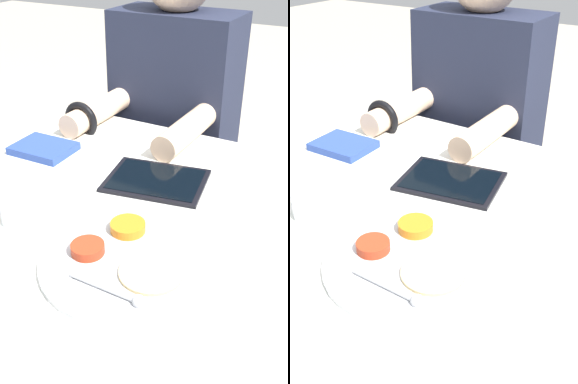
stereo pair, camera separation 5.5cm
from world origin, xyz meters
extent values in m
cube|color=silver|center=(0.00, 0.00, 0.35)|extent=(1.27, 1.00, 0.71)
cylinder|color=#B7BABF|center=(0.19, -0.09, 0.71)|extent=(0.32, 0.32, 0.01)
cylinder|color=orange|center=(0.15, -0.02, 0.73)|extent=(0.07, 0.07, 0.02)
cylinder|color=#A83319|center=(0.12, -0.11, 0.73)|extent=(0.06, 0.06, 0.02)
cylinder|color=#DBBC7F|center=(0.24, -0.10, 0.72)|extent=(0.11, 0.11, 0.01)
cylinder|color=#B7BABF|center=(0.20, -0.18, 0.72)|extent=(0.13, 0.01, 0.01)
sphere|color=#B7BABF|center=(0.26, -0.18, 0.72)|extent=(0.02, 0.02, 0.02)
cube|color=silver|center=(-0.24, 0.19, 0.71)|extent=(0.15, 0.12, 0.01)
cube|color=#28428E|center=(-0.24, 0.19, 0.72)|extent=(0.16, 0.12, 0.02)
cube|color=black|center=(0.10, 0.19, 0.71)|extent=(0.26, 0.21, 0.01)
cube|color=black|center=(0.10, 0.19, 0.71)|extent=(0.23, 0.19, 0.00)
cube|color=black|center=(-0.08, 0.66, 0.22)|extent=(0.35, 0.22, 0.44)
cube|color=#1E2338|center=(-0.08, 0.66, 0.72)|extent=(0.39, 0.20, 0.57)
cylinder|color=beige|center=(-0.23, 0.44, 0.74)|extent=(0.07, 0.29, 0.07)
cylinder|color=beige|center=(0.06, 0.44, 0.74)|extent=(0.07, 0.29, 0.07)
torus|color=black|center=(-0.23, 0.35, 0.74)|extent=(0.11, 0.02, 0.11)
cylinder|color=silver|center=(-0.07, -0.08, 0.76)|extent=(0.07, 0.07, 0.10)
camera|label=1|loc=(0.52, -0.62, 1.23)|focal=42.00mm
camera|label=2|loc=(0.57, -0.59, 1.23)|focal=42.00mm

